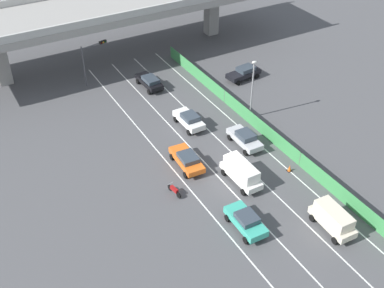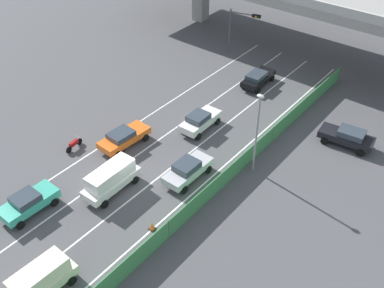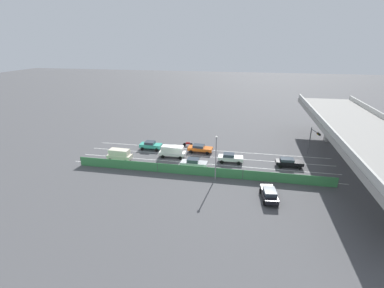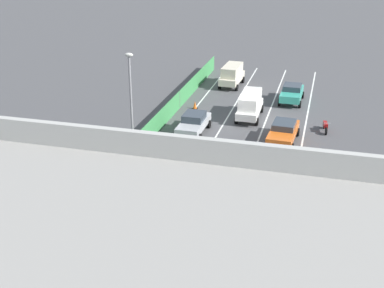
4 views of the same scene
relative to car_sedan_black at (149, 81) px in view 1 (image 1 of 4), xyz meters
name	(u,v)px [view 1 (image 1 of 4)]	position (x,y,z in m)	size (l,w,h in m)	color
ground_plane	(234,173)	(-0.09, -19.13, -0.86)	(300.00, 300.00, 0.00)	#4C4C4F
lane_line_left_edge	(167,163)	(-5.01, -14.48, -0.86)	(0.14, 45.30, 0.01)	silver
lane_line_mid_left	(196,153)	(-1.73, -14.48, -0.86)	(0.14, 45.30, 0.01)	silver
lane_line_mid_right	(223,143)	(1.55, -14.48, -0.86)	(0.14, 45.30, 0.01)	silver
lane_line_right_edge	(248,135)	(4.83, -14.48, -0.86)	(0.14, 45.30, 0.01)	silver
elevated_overpass	(113,8)	(-0.09, 10.17, 5.96)	(47.58, 11.54, 8.38)	gray
green_fence	(259,125)	(6.19, -14.48, -0.07)	(0.10, 41.40, 1.59)	#3D8E4C
car_sedan_black	(149,81)	(0.00, 0.00, 0.00)	(2.09, 4.56, 1.50)	black
car_van_cream	(333,218)	(3.02, -29.40, 0.35)	(2.10, 4.40, 2.15)	beige
car_van_white	(241,172)	(-0.26, -20.51, 0.37)	(2.00, 4.86, 2.18)	silver
car_hatchback_white	(189,119)	(0.07, -9.92, 0.05)	(2.03, 4.36, 1.65)	silver
car_taxi_orange	(187,159)	(-3.56, -15.94, -0.01)	(2.27, 4.77, 1.51)	orange
car_sedan_silver	(245,138)	(3.41, -15.84, 0.03)	(2.02, 4.47, 1.62)	#B7BABC
car_taxi_teal	(246,221)	(-3.33, -25.77, 0.03)	(2.11, 4.31, 1.61)	teal
motorcycle	(174,190)	(-6.58, -18.93, -0.40)	(0.60, 1.94, 0.93)	black
parked_sedan_dark	(244,73)	(11.45, -3.97, 0.04)	(4.75, 2.39, 1.62)	black
traffic_light	(92,55)	(-5.46, 4.64, 2.89)	(3.55, 0.95, 5.27)	#47474C
street_lamp	(253,84)	(6.92, -11.80, 3.45)	(0.60, 0.36, 7.11)	gray
traffic_cone	(290,168)	(4.81, -21.54, -0.54)	(0.47, 0.47, 0.69)	orange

